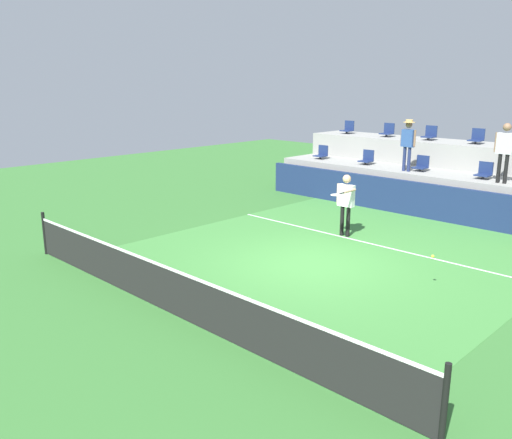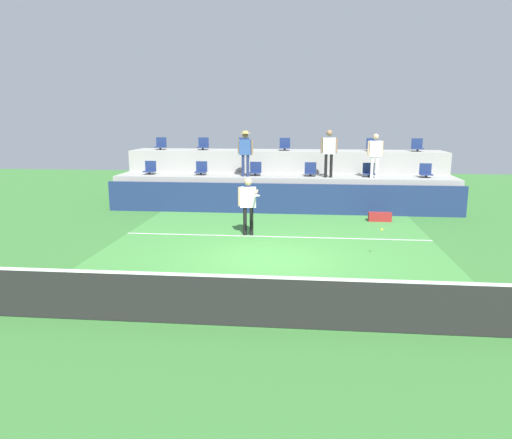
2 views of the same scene
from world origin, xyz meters
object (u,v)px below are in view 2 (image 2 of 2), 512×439
Objects in this scene: spectator_leaning_on_rail at (375,152)px; stadium_chair_upper_left at (203,145)px; stadium_chair_lower_far_left at (150,169)px; stadium_chair_lower_mid_left at (256,170)px; stadium_chair_lower_left at (201,169)px; stadium_chair_upper_far_left at (161,145)px; tennis_player at (248,200)px; equipment_bag at (380,217)px; stadium_chair_lower_mid_right at (310,170)px; stadium_chair_upper_right at (372,146)px; stadium_chair_upper_mid_right at (330,146)px; spectator_with_hat at (245,149)px; stadium_chair_upper_far_right at (417,146)px; stadium_chair_upper_center at (285,145)px; tennis_ball at (382,230)px; stadium_chair_lower_far_right at (426,172)px; stadium_chair_upper_mid_left at (244,145)px; spectator_in_white at (329,149)px; stadium_chair_lower_right at (369,171)px.

stadium_chair_upper_left is at bearing 162.41° from spectator_leaning_on_rail.
stadium_chair_lower_far_left is 1.00× the size of stadium_chair_lower_mid_left.
stadium_chair_upper_far_left is at bearing 139.82° from stadium_chair_lower_left.
stadium_chair_lower_far_left is 1.00× the size of stadium_chair_upper_far_left.
equipment_bag is (4.19, 2.49, -0.91)m from tennis_player.
stadium_chair_lower_mid_right is 4.95m from stadium_chair_upper_left.
stadium_chair_upper_left is at bearing 0.00° from stadium_chair_upper_far_left.
stadium_chair_lower_far_left is 9.04m from stadium_chair_upper_right.
stadium_chair_lower_left is 1.00× the size of stadium_chair_upper_mid_right.
stadium_chair_lower_far_left is 0.30× the size of spectator_with_hat.
stadium_chair_upper_far_right is at bearing 64.15° from equipment_bag.
stadium_chair_lower_far_left is 2.06m from stadium_chair_lower_left.
spectator_with_hat is (-0.62, 4.34, 1.24)m from tennis_player.
stadium_chair_upper_center is at bearing 180.00° from stadium_chair_upper_far_right.
stadium_chair_upper_left is at bearing 180.00° from stadium_chair_upper_mid_right.
stadium_chair_upper_center is at bearing 180.00° from stadium_chair_upper_mid_right.
tennis_player is 4.56m from spectator_with_hat.
tennis_ball is at bearing -60.16° from stadium_chair_lower_mid_left.
stadium_chair_lower_far_left is 10.53m from tennis_ball.
stadium_chair_lower_far_right is 7.75m from tennis_player.
stadium_chair_lower_mid_right is at bearing -32.78° from stadium_chair_upper_mid_left.
stadium_chair_lower_far_left is 0.30× the size of spectator_in_white.
stadium_chair_upper_mid_right is at bearing 111.36° from equipment_bag.
stadium_chair_upper_mid_right is 1.72m from stadium_chair_upper_right.
stadium_chair_lower_far_left is at bearing 133.47° from tennis_player.
tennis_ball is (-0.60, -6.34, -1.50)m from spectator_leaning_on_rail.
stadium_chair_upper_center is 6.69m from tennis_player.
stadium_chair_lower_mid_right is 2.14m from stadium_chair_upper_mid_right.
stadium_chair_lower_mid_left is 6.73m from stadium_chair_upper_far_right.
stadium_chair_lower_right is 2.10m from stadium_chair_lower_far_right.
stadium_chair_lower_mid_right and stadium_chair_lower_far_right have the same top height.
stadium_chair_upper_left is (-0.28, 1.80, 0.85)m from stadium_chair_lower_left.
spectator_in_white is (6.98, -0.38, 0.86)m from stadium_chair_lower_far_left.
spectator_with_hat is (-3.24, -2.18, -0.02)m from stadium_chair_upper_mid_right.
stadium_chair_upper_mid_left reaches higher than stadium_chair_lower_far_left.
stadium_chair_upper_center is 2.59m from spectator_with_hat.
spectator_in_white reaches higher than stadium_chair_upper_left.
stadium_chair_lower_left is 0.30× the size of spectator_in_white.
stadium_chair_upper_left is at bearing 133.59° from spectator_with_hat.
spectator_with_hat is 4.81m from spectator_leaning_on_rail.
stadium_chair_lower_mid_left is at bearing -158.70° from stadium_chair_upper_right.
stadium_chair_upper_mid_left is at bearing 147.22° from stadium_chair_lower_mid_right.
stadium_chair_lower_right is 8.81m from stadium_chair_upper_far_left.
spectator_in_white is (1.74, -2.18, 0.01)m from stadium_chair_upper_center.
tennis_ball is at bearing -83.53° from stadium_chair_upper_mid_right.
spectator_in_white reaches higher than stadium_chair_lower_left.
stadium_chair_upper_mid_left reaches higher than stadium_chair_lower_left.
spectator_leaning_on_rail reaches higher than tennis_ball.
stadium_chair_upper_left is 3.01m from spectator_with_hat.
stadium_chair_upper_right is 7.65× the size of tennis_ball.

